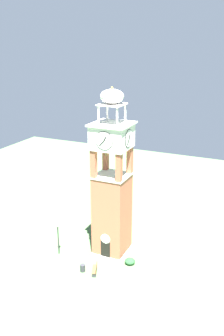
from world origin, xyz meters
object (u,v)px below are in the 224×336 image
object	(u,v)px
clock_tower	(112,192)
lamp_post	(58,233)
trash_bin	(83,268)
park_bench	(95,269)

from	to	relation	value
clock_tower	lamp_post	bearing A→B (deg)	-151.76
clock_tower	trash_bin	bearing A→B (deg)	-104.35
trash_bin	park_bench	bearing A→B (deg)	12.39
clock_tower	trash_bin	world-z (taller)	clock_tower
clock_tower	lamp_post	xyz separation A→B (m)	(-5.26, -2.83, -4.80)
park_bench	clock_tower	bearing A→B (deg)	91.48
clock_tower	park_bench	world-z (taller)	clock_tower
clock_tower	lamp_post	world-z (taller)	clock_tower
park_bench	lamp_post	bearing A→B (deg)	163.85
clock_tower	trash_bin	xyz separation A→B (m)	(-1.19, -4.67, -6.98)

